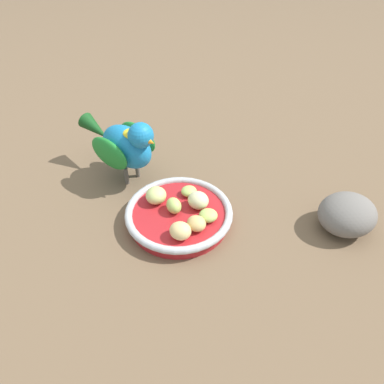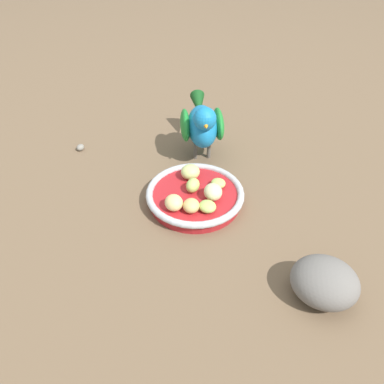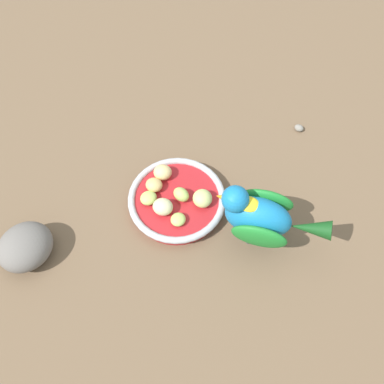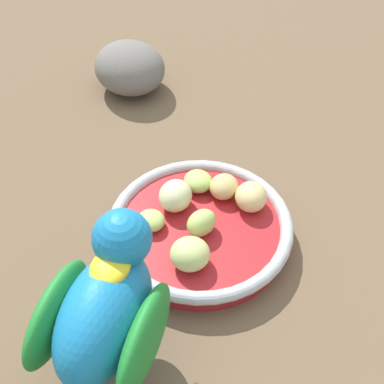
% 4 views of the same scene
% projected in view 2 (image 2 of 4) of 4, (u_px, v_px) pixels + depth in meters
% --- Properties ---
extents(ground_plane, '(4.00, 4.00, 0.00)m').
position_uv_depth(ground_plane, '(182.00, 208.00, 0.75)').
color(ground_plane, brown).
extents(feeding_bowl, '(0.19, 0.19, 0.03)m').
position_uv_depth(feeding_bowl, '(195.00, 196.00, 0.76)').
color(feeding_bowl, '#AD1E23').
rests_on(feeding_bowl, ground_plane).
extents(apple_piece_0, '(0.04, 0.03, 0.03)m').
position_uv_depth(apple_piece_0, '(193.00, 185.00, 0.75)').
color(apple_piece_0, '#B2CC66').
rests_on(apple_piece_0, feeding_bowl).
extents(apple_piece_1, '(0.04, 0.04, 0.02)m').
position_uv_depth(apple_piece_1, '(207.00, 206.00, 0.71)').
color(apple_piece_1, '#B2CC66').
rests_on(apple_piece_1, feeding_bowl).
extents(apple_piece_2, '(0.03, 0.03, 0.02)m').
position_uv_depth(apple_piece_2, '(218.00, 183.00, 0.76)').
color(apple_piece_2, '#B2CC66').
rests_on(apple_piece_2, feeding_bowl).
extents(apple_piece_3, '(0.05, 0.05, 0.03)m').
position_uv_depth(apple_piece_3, '(175.00, 203.00, 0.71)').
color(apple_piece_3, '#E5C67F').
rests_on(apple_piece_3, feeding_bowl).
extents(apple_piece_4, '(0.05, 0.05, 0.03)m').
position_uv_depth(apple_piece_4, '(213.00, 192.00, 0.73)').
color(apple_piece_4, beige).
rests_on(apple_piece_4, feeding_bowl).
extents(apple_piece_5, '(0.04, 0.04, 0.02)m').
position_uv_depth(apple_piece_5, '(191.00, 206.00, 0.70)').
color(apple_piece_5, tan).
rests_on(apple_piece_5, feeding_bowl).
extents(apple_piece_6, '(0.05, 0.05, 0.03)m').
position_uv_depth(apple_piece_6, '(190.00, 172.00, 0.78)').
color(apple_piece_6, '#C6D17A').
rests_on(apple_piece_6, feeding_bowl).
extents(parrot, '(0.19, 0.14, 0.15)m').
position_uv_depth(parrot, '(202.00, 123.00, 0.84)').
color(parrot, '#59544C').
rests_on(parrot, ground_plane).
extents(rock_large, '(0.10, 0.11, 0.07)m').
position_uv_depth(rock_large, '(324.00, 282.00, 0.57)').
color(rock_large, slate).
rests_on(rock_large, ground_plane).
extents(pebble_0, '(0.02, 0.02, 0.01)m').
position_uv_depth(pebble_0, '(80.00, 147.00, 0.91)').
color(pebble_0, gray).
rests_on(pebble_0, ground_plane).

